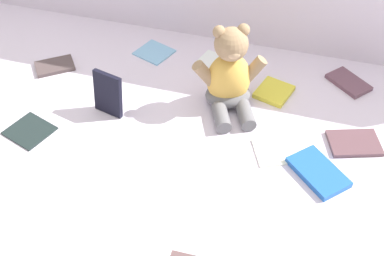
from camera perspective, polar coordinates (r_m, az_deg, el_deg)
name	(u,v)px	position (r m, az deg, el deg)	size (l,w,h in m)	color
ground_plane	(198,129)	(1.24, 0.67, -0.09)	(3.20, 3.20, 0.00)	silver
teddy_bear	(229,77)	(1.26, 4.41, 5.93)	(0.19, 0.20, 0.24)	#E5B24C
book_case_0	(55,66)	(1.49, -15.78, 7.01)	(0.07, 0.11, 0.01)	#4D3F3F
book_case_1	(274,92)	(1.36, 9.58, 4.21)	(0.09, 0.10, 0.01)	yellow
book_case_4	(354,143)	(1.26, 18.46, -1.68)	(0.09, 0.12, 0.01)	brown
book_case_5	(29,130)	(1.30, -18.52, -0.24)	(0.10, 0.11, 0.01)	#1D2A29
book_case_6	(109,93)	(1.27, -9.76, 4.09)	(0.08, 0.01, 0.12)	black
book_case_7	(318,172)	(1.17, 14.56, -5.03)	(0.08, 0.14, 0.02)	blue
book_case_8	(214,63)	(1.45, 2.63, 7.65)	(0.08, 0.09, 0.01)	white
book_case_9	(154,52)	(1.50, -4.45, 8.92)	(0.10, 0.09, 0.01)	#7DBCE7
book_case_10	(275,151)	(1.20, 9.71, -2.62)	(0.09, 0.10, 0.01)	white
book_case_11	(349,82)	(1.44, 17.87, 5.11)	(0.07, 0.12, 0.01)	#644250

